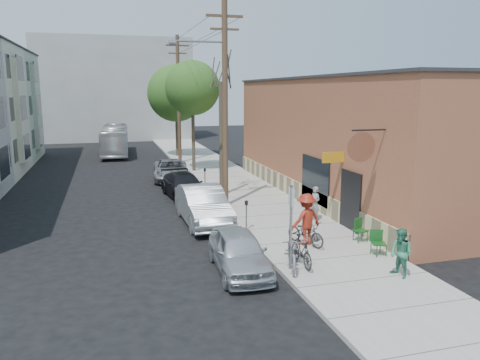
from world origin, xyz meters
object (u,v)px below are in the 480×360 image
object	(u,v)px
sign_post	(291,219)
parking_meter_far	(205,175)
parked_bike_b	(292,252)
car_0	(239,252)
tree_leafy_far	(176,93)
parked_bike_a	(301,251)
patio_chair_a	(360,230)
cyclist	(306,219)
parking_meter_near	(246,210)
patron_green	(401,253)
patron_grey	(315,204)
tree_leafy_mid	(192,88)
car_3	(171,170)
bus	(115,140)
patio_chair_b	(379,243)
utility_pole_near	(224,100)
car_1	(203,205)
tree_bare	(221,140)
car_2	(184,186)

from	to	relation	value
sign_post	parking_meter_far	distance (m)	13.20
parked_bike_b	car_0	bearing A→B (deg)	-179.99
tree_leafy_far	parked_bike_a	xyz separation A→B (m)	(0.03, -27.88, -5.00)
patio_chair_a	cyclist	size ratio (longest dim) A/B	0.45
parking_meter_near	patron_green	world-z (taller)	patron_green
parking_meter_near	patron_grey	world-z (taller)	patron_grey
tree_leafy_mid	car_3	xyz separation A→B (m)	(-2.00, -2.54, -5.38)
parking_meter_far	bus	world-z (taller)	bus
tree_leafy_far	parked_bike_a	world-z (taller)	tree_leafy_far
car_3	tree_leafy_far	bearing A→B (deg)	85.04
patio_chair_a	parked_bike_a	xyz separation A→B (m)	(-3.20, -1.73, 0.06)
patron_green	bus	xyz separation A→B (m)	(-7.92, 33.01, 0.44)
patio_chair_b	sign_post	bearing A→B (deg)	-152.34
utility_pole_near	parked_bike_b	distance (m)	10.05
patio_chair_a	patio_chair_b	xyz separation A→B (m)	(-0.18, -1.56, 0.00)
sign_post	car_3	world-z (taller)	sign_post
patio_chair_a	parked_bike_a	size ratio (longest dim) A/B	0.53
parking_meter_far	car_0	world-z (taller)	parking_meter_far
patron_green	car_1	distance (m)	9.31
tree_leafy_mid	patio_chair_a	size ratio (longest dim) A/B	8.93
patio_chair_b	patron_grey	distance (m)	4.79
patio_chair_a	car_0	world-z (taller)	car_0
car_3	bus	distance (m)	14.54
tree_bare	bus	bearing A→B (deg)	104.73
parked_bike_a	car_2	world-z (taller)	car_2
parked_bike_b	car_2	bearing A→B (deg)	114.63
parking_meter_far	tree_bare	world-z (taller)	tree_bare
patio_chair_b	cyclist	distance (m)	2.74
patron_grey	tree_bare	bearing A→B (deg)	-173.14
car_1	tree_bare	bearing A→B (deg)	65.90
car_1	bus	bearing A→B (deg)	96.34
tree_leafy_far	cyclist	distance (m)	26.35
parking_meter_near	parked_bike_b	xyz separation A→B (m)	(0.21, -4.53, -0.29)
car_2	parking_meter_near	bearing A→B (deg)	-84.45
patio_chair_b	car_3	xyz separation A→B (m)	(-5.05, 16.95, 0.09)
utility_pole_near	patio_chair_b	world-z (taller)	utility_pole_near
parked_bike_b	car_2	size ratio (longest dim) A/B	0.44
car_0	parking_meter_near	bearing A→B (deg)	73.05
parking_meter_far	utility_pole_near	distance (m)	6.09
tree_leafy_far	patron_green	world-z (taller)	tree_leafy_far
patio_chair_a	bus	xyz separation A→B (m)	(-8.54, 29.54, 0.77)
tree_bare	tree_leafy_mid	xyz separation A→B (m)	(-0.00, 8.58, 2.80)
patron_green	car_0	xyz separation A→B (m)	(-4.61, 2.14, -0.24)
parking_meter_far	cyclist	world-z (taller)	cyclist
tree_leafy_mid	car_0	world-z (taller)	tree_leafy_mid
parked_bike_b	car_0	world-z (taller)	car_0
tree_leafy_far	car_1	distance (m)	22.16
parking_meter_near	tree_leafy_far	world-z (taller)	tree_leafy_far
patio_chair_b	patron_grey	world-z (taller)	patron_grey
car_3	parking_meter_near	bearing A→B (deg)	-77.91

